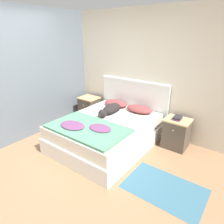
{
  "coord_description": "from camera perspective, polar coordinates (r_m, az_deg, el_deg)",
  "views": [
    {
      "loc": [
        2.3,
        -1.62,
        2.08
      ],
      "look_at": [
        0.14,
        1.26,
        0.63
      ],
      "focal_mm": 32.0,
      "sensor_mm": 36.0,
      "label": 1
    }
  ],
  "objects": [
    {
      "name": "dog",
      "position": [
        4.03,
        -0.57,
        0.73
      ],
      "size": [
        0.24,
        0.74,
        0.2
      ],
      "color": "black",
      "rests_on": "bed"
    },
    {
      "name": "bed",
      "position": [
        3.9,
        -1.7,
        -5.91
      ],
      "size": [
        1.57,
        1.93,
        0.53
      ],
      "color": "white",
      "rests_on": "ground_plane"
    },
    {
      "name": "pillow_right",
      "position": [
        4.18,
        7.84,
        0.85
      ],
      "size": [
        0.57,
        0.34,
        0.13
      ],
      "color": "brown",
      "rests_on": "bed"
    },
    {
      "name": "wall_back",
      "position": [
        4.47,
        5.33,
        11.41
      ],
      "size": [
        9.0,
        0.06,
        2.55
      ],
      "color": "beige",
      "rests_on": "ground_plane"
    },
    {
      "name": "nightstand_right",
      "position": [
        4.0,
        17.84,
        -5.82
      ],
      "size": [
        0.46,
        0.41,
        0.58
      ],
      "color": "#4C4238",
      "rests_on": "ground_plane"
    },
    {
      "name": "book_stack",
      "position": [
        3.86,
        18.24,
        -1.65
      ],
      "size": [
        0.15,
        0.21,
        0.06
      ],
      "color": "#703D7F",
      "rests_on": "nightstand_right"
    },
    {
      "name": "pillow_left",
      "position": [
        4.48,
        1.11,
        2.52
      ],
      "size": [
        0.57,
        0.34,
        0.13
      ],
      "color": "brown",
      "rests_on": "bed"
    },
    {
      "name": "ground_plane",
      "position": [
        3.5,
        -14.93,
        -15.48
      ],
      "size": [
        16.0,
        16.0,
        0.0
      ],
      "primitive_type": "plane",
      "color": "#896647"
    },
    {
      "name": "nightstand_left",
      "position": [
        5.07,
        -6.49,
        1.06
      ],
      "size": [
        0.46,
        0.41,
        0.58
      ],
      "color": "#4C4238",
      "rests_on": "ground_plane"
    },
    {
      "name": "wall_side_left",
      "position": [
        4.64,
        -17.47,
        10.89
      ],
      "size": [
        0.06,
        3.1,
        2.55
      ],
      "color": "slate",
      "rests_on": "ground_plane"
    },
    {
      "name": "rug",
      "position": [
        3.15,
        14.7,
        -20.35
      ],
      "size": [
        1.11,
        0.73,
        0.0
      ],
      "color": "#335B70",
      "rests_on": "ground_plane"
    },
    {
      "name": "quilt",
      "position": [
        3.43,
        -7.17,
        -4.54
      ],
      "size": [
        1.37,
        0.83,
        0.08
      ],
      "color": "#4C8466",
      "rests_on": "bed"
    },
    {
      "name": "headboard",
      "position": [
        4.52,
        6.04,
        2.45
      ],
      "size": [
        1.65,
        0.06,
        1.13
      ],
      "color": "white",
      "rests_on": "ground_plane"
    }
  ]
}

